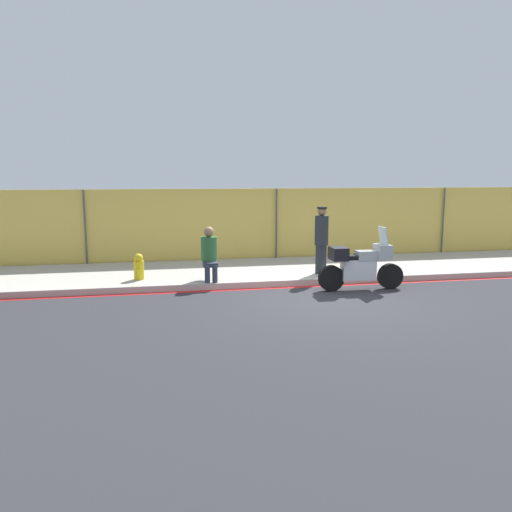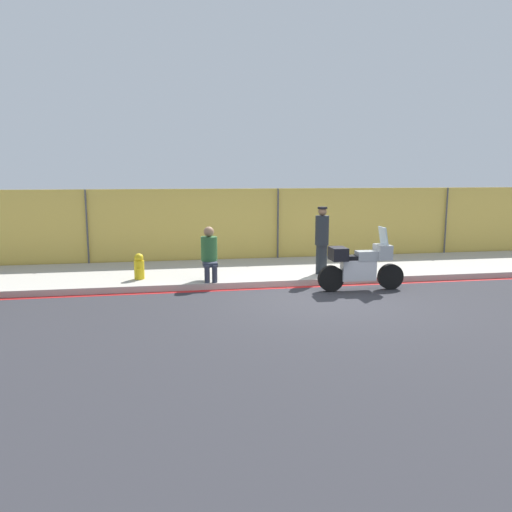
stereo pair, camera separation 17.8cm
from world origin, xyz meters
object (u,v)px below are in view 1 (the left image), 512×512
(fire_hydrant, at_px, (139,267))
(officer_standing, at_px, (321,240))
(person_seated_on_curb, at_px, (209,251))
(motorcycle, at_px, (361,265))

(fire_hydrant, bearing_deg, officer_standing, -1.66)
(person_seated_on_curb, distance_m, fire_hydrant, 1.79)
(motorcycle, relative_size, fire_hydrant, 3.24)
(motorcycle, bearing_deg, officer_standing, 112.91)
(motorcycle, bearing_deg, fire_hydrant, 165.37)
(motorcycle, distance_m, fire_hydrant, 5.36)
(officer_standing, bearing_deg, fire_hydrant, 178.34)
(motorcycle, distance_m, officer_standing, 1.51)
(motorcycle, distance_m, person_seated_on_curb, 3.63)
(person_seated_on_curb, bearing_deg, fire_hydrant, 167.93)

